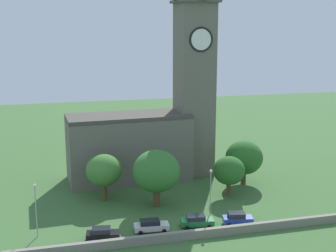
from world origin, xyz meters
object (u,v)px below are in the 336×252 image
Objects in this scene: car_black at (103,234)px; streetlamp_west_end at (36,202)px; tree_riverside_east at (104,170)px; car_blue at (237,219)px; tree_churchyard at (156,171)px; car_white at (151,226)px; car_green at (197,221)px; tree_by_tower at (244,158)px; streetlamp_west_mid at (211,186)px; tree_riverside_west at (229,171)px; church at (153,121)px.

streetlamp_west_end is at bearing 158.98° from car_black.
tree_riverside_east is (10.35, 11.07, 0.12)m from streetlamp_west_end.
car_blue is at bearing 0.11° from car_black.
car_blue is 0.58× the size of tree_riverside_east.
streetlamp_west_end is at bearing -160.35° from tree_churchyard.
car_white is 6.60m from car_green.
tree_by_tower reaches higher than car_green.
streetlamp_west_mid is 9.75m from tree_riverside_west.
car_white is 10.54m from streetlamp_west_mid.
car_black reaches higher than car_green.
streetlamp_west_mid is 17.06m from tree_by_tower.
tree_churchyard is (17.96, 6.41, 0.81)m from streetlamp_west_end.
tree_riverside_east is at bearing 46.92° from streetlamp_west_end.
car_green is at bearing 172.28° from car_blue.
car_blue is 14.39m from tree_churchyard.
streetlamp_west_mid is 1.09× the size of tree_riverside_west.
streetlamp_west_mid is at bearing 132.51° from car_blue.
car_green is at bearing -130.97° from tree_riverside_west.
tree_riverside_west reaches higher than car_white.
tree_by_tower is at bearing 46.91° from tree_riverside_west.
tree_by_tower is 1.15× the size of tree_riverside_west.
church is at bearing 105.64° from car_blue.
tree_churchyard is (-3.78, 8.81, 4.88)m from car_green.
streetlamp_west_mid reaches higher than car_black.
church reaches higher than streetlamp_west_end.
car_blue is 11.85m from tree_riverside_west.
car_green is 5.86m from car_blue.
tree_by_tower is at bearing 4.63° from tree_riverside_east.
church is 4.58× the size of tree_by_tower.
streetlamp_west_end is (-27.54, 3.18, 4.01)m from car_blue.
car_white is 14.80m from tree_riverside_east.
streetlamp_west_end is 1.00× the size of streetlamp_west_mid.
car_green is (0.95, -23.32, -9.71)m from church.
tree_by_tower is at bearing 20.83° from tree_churchyard.
church is 17.69m from tree_by_tower.
car_green is at bearing -6.28° from streetlamp_west_end.
church is 15.56m from tree_churchyard.
car_green is 18.13m from tree_riverside_east.
car_black is 0.60× the size of tree_riverside_east.
streetlamp_west_end is at bearing -179.87° from streetlamp_west_mid.
tree_riverside_west is (8.80, 10.14, 3.55)m from car_green.
tree_by_tower reaches higher than tree_riverside_west.
streetlamp_west_mid is 17.99m from tree_riverside_east.
car_black is at bearing -176.47° from car_green.
car_black is 13.40m from car_green.
tree_by_tower is (20.42, 15.40, 3.91)m from car_white.
church is 3.94× the size of tree_churchyard.
tree_churchyard reaches higher than streetlamp_west_mid.
car_black is 31.96m from tree_by_tower.
tree_riverside_west is (12.58, 1.33, -1.34)m from tree_churchyard.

